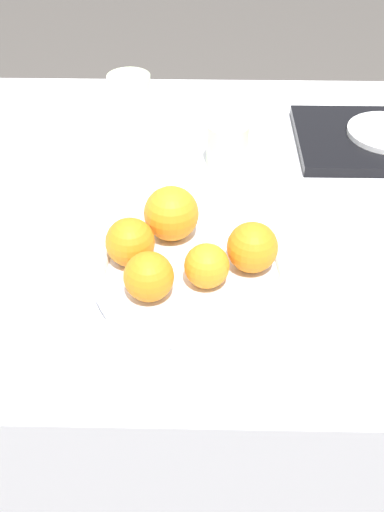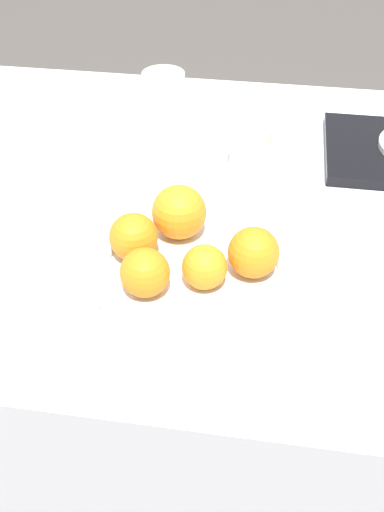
# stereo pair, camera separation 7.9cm
# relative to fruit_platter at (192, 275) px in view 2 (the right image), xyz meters

# --- Properties ---
(ground_plane) EXTENTS (12.00, 12.00, 0.00)m
(ground_plane) POSITION_rel_fruit_platter_xyz_m (-0.10, 0.22, -0.79)
(ground_plane) COLOR #4C4742
(table) EXTENTS (1.37, 0.89, 0.78)m
(table) POSITION_rel_fruit_platter_xyz_m (-0.10, 0.22, -0.40)
(table) COLOR white
(table) RESTS_ON ground_plane
(fruit_platter) EXTENTS (0.27, 0.27, 0.03)m
(fruit_platter) POSITION_rel_fruit_platter_xyz_m (0.00, 0.00, 0.00)
(fruit_platter) COLOR silver
(fruit_platter) RESTS_ON table
(orange_0) EXTENTS (0.07, 0.07, 0.07)m
(orange_0) POSITION_rel_fruit_platter_xyz_m (-0.05, -0.05, 0.04)
(orange_0) COLOR orange
(orange_0) RESTS_ON fruit_platter
(orange_1) EXTENTS (0.06, 0.06, 0.06)m
(orange_1) POSITION_rel_fruit_platter_xyz_m (0.02, -0.02, 0.04)
(orange_1) COLOR orange
(orange_1) RESTS_ON fruit_platter
(orange_2) EXTENTS (0.07, 0.07, 0.07)m
(orange_2) POSITION_rel_fruit_platter_xyz_m (0.08, 0.01, 0.04)
(orange_2) COLOR orange
(orange_2) RESTS_ON fruit_platter
(orange_3) EXTENTS (0.08, 0.08, 0.08)m
(orange_3) POSITION_rel_fruit_platter_xyz_m (-0.03, 0.08, 0.04)
(orange_3) COLOR orange
(orange_3) RESTS_ON fruit_platter
(orange_4) EXTENTS (0.07, 0.07, 0.07)m
(orange_4) POSITION_rel_fruit_platter_xyz_m (-0.08, 0.02, 0.04)
(orange_4) COLOR orange
(orange_4) RESTS_ON fruit_platter
(cup_0) EXTENTS (0.07, 0.07, 0.08)m
(cup_0) POSITION_rel_fruit_platter_xyz_m (0.06, 0.31, 0.02)
(cup_0) COLOR beige
(cup_0) RESTS_ON table
(cup_1) EXTENTS (0.09, 0.09, 0.08)m
(cup_1) POSITION_rel_fruit_platter_xyz_m (-0.13, 0.50, 0.02)
(cup_1) COLOR beige
(cup_1) RESTS_ON table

